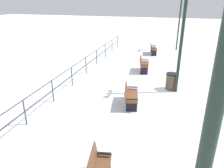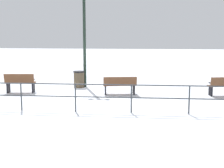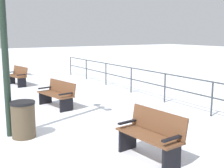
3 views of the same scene
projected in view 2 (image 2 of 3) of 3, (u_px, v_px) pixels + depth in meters
The scene contains 7 objects.
ground_plane at pixel (70, 93), 14.93m from camera, with size 80.00×80.00×0.00m, color white.
bench_nearest at pixel (224, 86), 14.20m from camera, with size 0.70×1.43×0.86m.
bench_second at pixel (120, 85), 14.54m from camera, with size 0.80×1.57×0.83m.
bench_third at pixel (20, 83), 14.90m from camera, with size 0.67×1.42×0.92m.
lamppost_middle at pixel (84, 26), 16.18m from camera, with size 0.25×0.97×4.99m.
waterfront_railing at pixel (48, 92), 11.41m from camera, with size 0.05×17.88×1.01m.
trash_bin at pixel (79, 79), 16.39m from camera, with size 0.56×0.56×0.84m.
Camera 2 is at (-14.43, -3.33, 2.80)m, focal length 51.46 mm.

